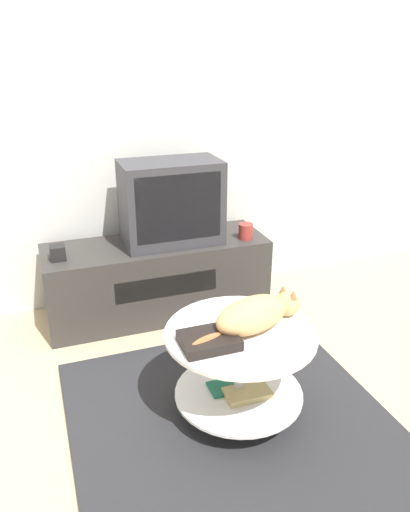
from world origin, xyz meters
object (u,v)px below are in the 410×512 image
(tv, at_px, (171,203))
(dvd_box, at_px, (209,340))
(speaker, at_px, (58,253))
(cat, at_px, (256,314))

(tv, xyz_separation_m, dvd_box, (-0.17, -1.14, -0.25))
(speaker, relative_size, cat, 0.14)
(tv, relative_size, cat, 1.01)
(cat, bearing_deg, tv, 76.56)
(tv, distance_m, dvd_box, 1.18)
(dvd_box, bearing_deg, tv, 81.47)
(speaker, height_order, cat, cat)
(speaker, distance_m, dvd_box, 1.21)
(speaker, bearing_deg, cat, -53.35)
(dvd_box, distance_m, cat, 0.25)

